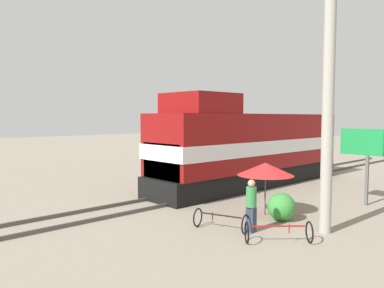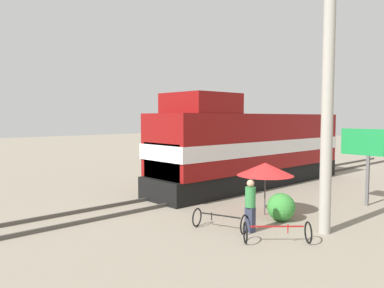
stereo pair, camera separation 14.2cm
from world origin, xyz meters
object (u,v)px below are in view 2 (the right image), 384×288
object	(u,v)px
locomotive	(249,148)
vendor_umbrella	(265,169)
bicycle_spare	(220,220)
utility_pole	(329,53)
person_bystander	(250,204)
billboard_sign	(369,147)
bicycle	(277,232)

from	to	relation	value
locomotive	vendor_umbrella	bearing A→B (deg)	-45.32
bicycle_spare	locomotive	bearing A→B (deg)	-165.93
utility_pole	person_bystander	world-z (taller)	utility_pole
billboard_sign	bicycle	xyz separation A→B (m)	(0.22, -6.82, -2.14)
locomotive	billboard_sign	size ratio (longest dim) A/B	4.11
bicycle	bicycle_spare	size ratio (longest dim) A/B	0.99
bicycle	person_bystander	bearing A→B (deg)	28.62
vendor_umbrella	bicycle	size ratio (longest dim) A/B	1.15
billboard_sign	utility_pole	bearing A→B (deg)	-82.14
vendor_umbrella	billboard_sign	world-z (taller)	billboard_sign
utility_pole	person_bystander	xyz separation A→B (m)	(-1.69, -1.68, -4.79)
bicycle	vendor_umbrella	bearing A→B (deg)	-5.44
billboard_sign	person_bystander	xyz separation A→B (m)	(-1.02, -6.53, -1.54)
locomotive	bicycle	size ratio (longest dim) A/B	7.15
vendor_umbrella	person_bystander	bearing A→B (deg)	-65.04
bicycle	locomotive	bearing A→B (deg)	-4.22
person_bystander	bicycle	bearing A→B (deg)	-13.12
bicycle_spare	billboard_sign	bearing A→B (deg)	147.41
billboard_sign	bicycle_spare	bearing A→B (deg)	-104.20
locomotive	utility_pole	size ratio (longest dim) A/B	1.18
billboard_sign	bicycle	world-z (taller)	billboard_sign
bicycle	bicycle_spare	bearing A→B (deg)	50.54
person_bystander	locomotive	bearing A→B (deg)	129.29
bicycle_spare	utility_pole	bearing A→B (deg)	114.25
bicycle	billboard_sign	bearing A→B (deg)	-46.42
vendor_umbrella	bicycle	xyz separation A→B (m)	(2.21, -2.39, -1.43)
utility_pole	billboard_sign	size ratio (longest dim) A/B	3.48
person_bystander	billboard_sign	bearing A→B (deg)	81.16
vendor_umbrella	bicycle	distance (m)	3.56
vendor_umbrella	billboard_sign	size ratio (longest dim) A/B	0.66
person_bystander	utility_pole	bearing A→B (deg)	44.87
locomotive	bicycle	world-z (taller)	locomotive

